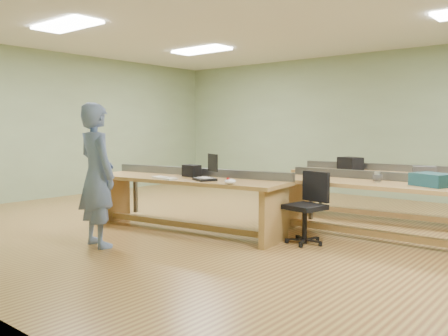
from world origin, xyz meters
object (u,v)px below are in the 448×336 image
Objects in this scene: workbench_front at (186,191)px; workbench_back at (381,184)px; laptop_base at (205,179)px; task_chair at (307,217)px; person at (97,175)px; parts_bin_teal at (433,180)px; camera_bag at (192,171)px; workbench_mid at (386,198)px; mug at (377,178)px; drinks_can at (377,177)px.

workbench_front is 3.10m from workbench_back.
task_chair reaches higher than laptop_base.
parts_bin_teal is (3.16, 2.44, -0.04)m from person.
parts_bin_teal is at bearing 25.31° from camera_bag.
workbench_mid is at bearing 28.69° from camera_bag.
mug is at bearing 59.54° from task_chair.
laptop_base is 2.21m from drinks_can.
mug is at bearing -179.38° from parts_bin_teal.
workbench_mid is 1.70× the size of person.
workbench_mid is at bearing 17.39° from workbench_front.
task_chair is at bearing 49.65° from laptop_base.
camera_bag is (0.23, 1.42, -0.03)m from person.
workbench_back is 20.84× the size of drinks_can.
mug is at bearing 109.34° from drinks_can.
workbench_mid is 2.31m from laptop_base.
workbench_back is 2.97m from laptop_base.
workbench_back is 9.54× the size of laptop_base.
parts_bin_teal is at bearing 1.02° from drinks_can.
person is 5.94× the size of laptop_base.
workbench_back is 11.25× the size of camera_bag.
laptop_base is (0.44, -0.10, 0.21)m from workbench_front.
person is 3.49m from mug.
camera_bag is 2.00× the size of mug.
workbench_front is at bearing -153.36° from drinks_can.
camera_bag is at bearing 86.58° from workbench_front.
camera_bag is 2.49m from mug.
laptop_base is (-1.33, -2.65, 0.21)m from workbench_back.
workbench_front is 0.30m from camera_bag.
mug is (2.26, 1.14, 0.24)m from workbench_front.
mug is at bearing 170.88° from workbench_mid.
drinks_can is at bearing -178.98° from parts_bin_teal.
workbench_back is at bearing 129.58° from parts_bin_teal.
workbench_front is at bearing -158.59° from parts_bin_teal.
person is 2.63m from task_chair.
task_chair is (1.89, 1.75, -0.54)m from person.
workbench_mid is 0.60m from parts_bin_teal.
camera_bag reaches higher than workbench_mid.
workbench_front and workbench_mid have the same top height.
person reaches higher than laptop_base.
parts_bin_teal reaches higher than mug.
workbench_back is at bearing 109.34° from drinks_can.
task_chair is 1.03m from mug.
laptop_base is at bearing -145.69° from mug.
mug is 0.02m from drinks_can.
workbench_front is 10.39× the size of laptop_base.
drinks_can is at bearing 59.09° from laptop_base.
person is at bearing -135.76° from mug.
person is 3.49m from drinks_can.
task_chair is at bearing 17.38° from camera_bag.
drinks_can is at bearing -126.13° from person.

